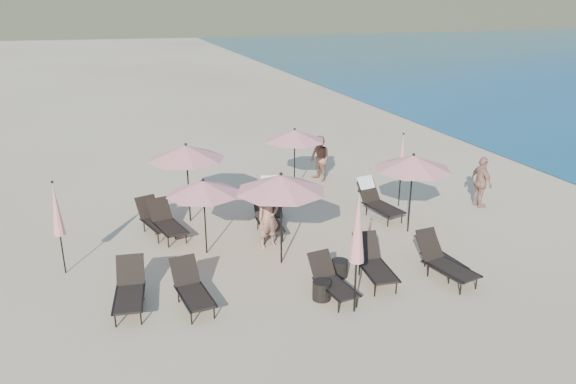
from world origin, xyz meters
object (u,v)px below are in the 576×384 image
object	(u,v)px
lounger_2	(332,280)
lounger_9	(271,200)
lounger_1	(192,288)
side_table_0	(322,290)
umbrella_closed_0	(358,228)
umbrella_closed_1	(402,156)
beachgoer_c	(481,182)
umbrella_open_0	(203,188)
umbrella_open_3	(186,152)
lounger_8	(268,218)
umbrella_open_2	(413,163)
lounger_7	(166,222)
lounger_4	(445,262)
beachgoer_b	(320,159)
umbrella_closed_2	(56,210)
lounger_0	(129,289)
lounger_3	(374,262)
lounger_10	(377,200)
side_table_1	(340,268)
beachgoer_a	(268,217)
lounger_6	(155,219)
umbrella_open_4	(295,135)
lounger_5	(439,255)
umbrella_open_1	(281,183)

from	to	relation	value
lounger_2	lounger_9	xyz separation A→B (m)	(0.18, 4.93, 0.12)
lounger_1	side_table_0	size ratio (longest dim) A/B	3.75
lounger_1	side_table_0	world-z (taller)	lounger_1
umbrella_closed_0	umbrella_closed_1	size ratio (longest dim) A/B	1.16
lounger_9	beachgoer_c	size ratio (longest dim) A/B	1.12
umbrella_open_0	umbrella_closed_1	size ratio (longest dim) A/B	0.86
umbrella_open_3	lounger_8	bearing A→B (deg)	-39.16
umbrella_open_2	umbrella_closed_0	distance (m)	4.66
lounger_7	lounger_1	bearing A→B (deg)	-102.73
umbrella_open_2	lounger_4	bearing A→B (deg)	-103.67
umbrella_closed_1	beachgoer_b	distance (m)	3.59
lounger_8	umbrella_closed_2	size ratio (longest dim) A/B	0.69
lounger_7	side_table_0	world-z (taller)	lounger_7
lounger_0	lounger_3	bearing A→B (deg)	1.79
side_table_0	umbrella_open_3	bearing A→B (deg)	109.46
lounger_10	umbrella_closed_2	world-z (taller)	umbrella_closed_2
lounger_3	side_table_1	size ratio (longest dim) A/B	4.10
lounger_3	lounger_7	distance (m)	5.92
lounger_4	umbrella_closed_1	world-z (taller)	umbrella_closed_1
umbrella_open_2	side_table_0	distance (m)	4.91
lounger_10	lounger_1	bearing A→B (deg)	-162.14
umbrella_closed_1	side_table_1	size ratio (longest dim) A/B	5.77
beachgoer_a	beachgoer_b	world-z (taller)	beachgoer_a
lounger_8	lounger_9	distance (m)	1.20
lounger_9	umbrella_closed_2	bearing A→B (deg)	-146.80
side_table_0	lounger_6	bearing A→B (deg)	121.28
lounger_7	beachgoer_c	size ratio (longest dim) A/B	1.04
lounger_8	umbrella_open_4	bearing A→B (deg)	63.21
lounger_7	beachgoer_a	size ratio (longest dim) A/B	1.00
umbrella_open_4	side_table_1	bearing A→B (deg)	-100.21
lounger_5	beachgoer_c	xyz separation A→B (m)	(3.63, 3.19, 0.42)
umbrella_open_3	beachgoer_a	world-z (taller)	umbrella_open_3
umbrella_open_0	umbrella_open_4	world-z (taller)	umbrella_open_4
lounger_5	lounger_8	distance (m)	4.80
lounger_6	umbrella_open_1	bearing A→B (deg)	-63.28
umbrella_closed_1	beachgoer_b	bearing A→B (deg)	113.35
lounger_0	umbrella_open_4	xyz separation A→B (m)	(5.90, 5.79, 1.51)
lounger_4	beachgoer_a	bearing A→B (deg)	126.15
beachgoer_c	lounger_2	bearing A→B (deg)	118.59
lounger_1	side_table_1	world-z (taller)	lounger_1
umbrella_open_0	umbrella_open_3	world-z (taller)	umbrella_open_3
lounger_1	umbrella_open_3	world-z (taller)	umbrella_open_3
umbrella_open_1	umbrella_open_3	bearing A→B (deg)	115.47
lounger_4	lounger_5	size ratio (longest dim) A/B	1.14
umbrella_open_0	umbrella_open_4	xyz separation A→B (m)	(3.82, 3.73, 0.14)
lounger_6	umbrella_open_1	world-z (taller)	umbrella_open_1
lounger_4	umbrella_closed_2	distance (m)	9.16
umbrella_open_4	lounger_7	bearing A→B (deg)	-153.53
lounger_8	side_table_1	bearing A→B (deg)	-69.44
umbrella_closed_0	beachgoer_c	world-z (taller)	umbrella_closed_0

